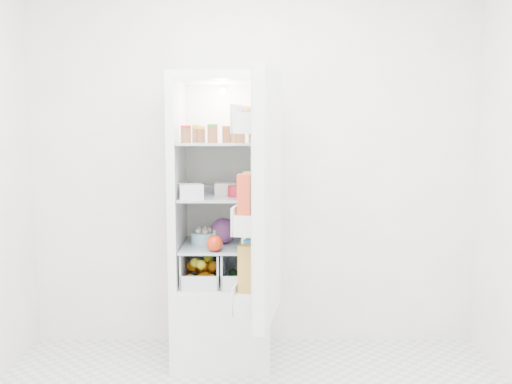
{
  "coord_description": "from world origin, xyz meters",
  "views": [
    {
      "loc": [
        0.03,
        -2.33,
        1.49
      ],
      "look_at": [
        0.02,
        0.95,
        1.1
      ],
      "focal_mm": 40.0,
      "sensor_mm": 36.0,
      "label": 1
    }
  ],
  "objects_px": {
    "refrigerator": "(223,255)",
    "red_cabbage": "(223,231)",
    "mushroom_bowl": "(204,238)",
    "fridge_door": "(263,202)"
  },
  "relations": [
    {
      "from": "red_cabbage",
      "to": "refrigerator",
      "type": "bearing_deg",
      "value": 101.37
    },
    {
      "from": "mushroom_bowl",
      "to": "fridge_door",
      "type": "bearing_deg",
      "value": -57.61
    },
    {
      "from": "red_cabbage",
      "to": "fridge_door",
      "type": "xyz_separation_m",
      "value": [
        0.24,
        -0.59,
        0.26
      ]
    },
    {
      "from": "mushroom_bowl",
      "to": "fridge_door",
      "type": "relative_size",
      "value": 0.12
    },
    {
      "from": "mushroom_bowl",
      "to": "fridge_door",
      "type": "distance_m",
      "value": 0.75
    },
    {
      "from": "mushroom_bowl",
      "to": "red_cabbage",
      "type": "bearing_deg",
      "value": 6.23
    },
    {
      "from": "mushroom_bowl",
      "to": "fridge_door",
      "type": "xyz_separation_m",
      "value": [
        0.37,
        -0.58,
        0.31
      ]
    },
    {
      "from": "refrigerator",
      "to": "fridge_door",
      "type": "bearing_deg",
      "value": -68.38
    },
    {
      "from": "refrigerator",
      "to": "mushroom_bowl",
      "type": "relative_size",
      "value": 11.62
    },
    {
      "from": "refrigerator",
      "to": "red_cabbage",
      "type": "relative_size",
      "value": 11.18
    }
  ]
}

